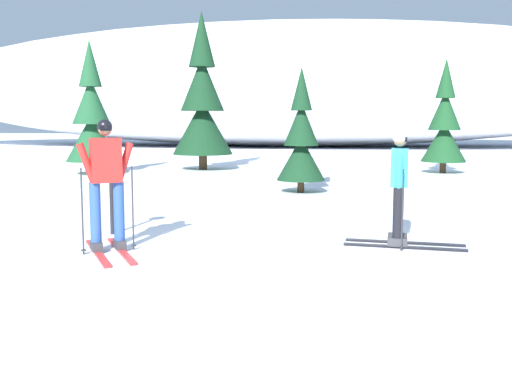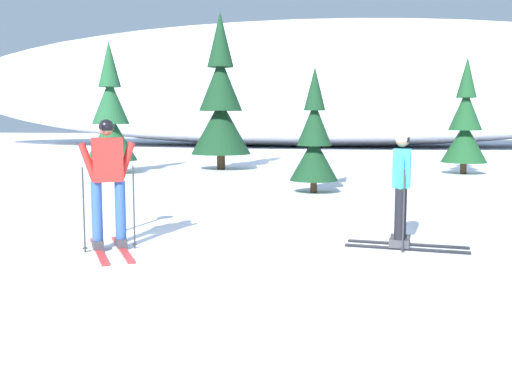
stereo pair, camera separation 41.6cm
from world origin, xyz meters
The scene contains 9 objects.
ground_plane centered at (0.00, 0.00, 0.00)m, with size 120.00×120.00×0.00m, color white.
skier_cyan_jacket centered at (1.91, -0.05, 0.87)m, with size 1.78×0.78×1.69m.
skier_red_jacket centered at (-2.20, -0.92, 0.98)m, with size 1.24×1.68×1.85m.
pine_tree_far_left centered at (-6.92, 9.81, 1.86)m, with size 1.72×1.72×4.45m.
pine_tree_center_left centered at (-3.62, 11.98, 2.37)m, with size 2.19×2.19×5.67m.
pine_tree_center_right centered at (0.22, 5.88, 1.32)m, with size 1.22×1.22×3.15m.
pine_tree_far_right centered at (4.84, 11.71, 1.63)m, with size 1.51×1.51×3.90m.
snow_ridge_background centered at (-1.84, 30.44, 4.10)m, with size 51.13×16.57×8.19m, color white.
trail_marker_post centered at (-2.58, 0.25, 0.75)m, with size 0.28×0.07×1.30m.
Camera 2 is at (1.24, -8.48, 1.87)m, focal length 40.22 mm.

